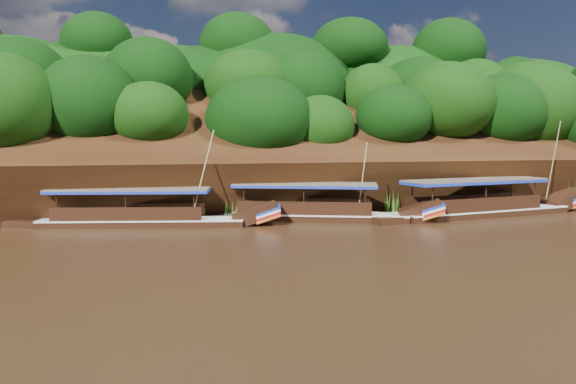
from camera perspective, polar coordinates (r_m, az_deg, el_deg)
The scene contains 6 objects.
ground at distance 29.15m, azimuth 7.14°, elevation -5.12°, with size 160.00×160.00×0.00m, color black.
riverbank at distance 50.66m, azimuth -1.92°, elevation 1.65°, with size 120.00×30.06×19.40m.
boat_0 at distance 41.17m, azimuth 20.10°, elevation -1.45°, with size 15.93×4.91×6.96m.
boat_1 at distance 36.46m, azimuth 4.00°, elevation -2.05°, with size 13.81×6.54×5.51m.
boat_2 at distance 35.20m, azimuth -13.38°, elevation -2.51°, with size 14.66×4.60×6.26m.
reeds at distance 37.07m, azimuth -2.09°, elevation -1.37°, with size 50.80×2.29×2.04m.
Camera 1 is at (-10.13, -26.78, 5.43)m, focal length 35.00 mm.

